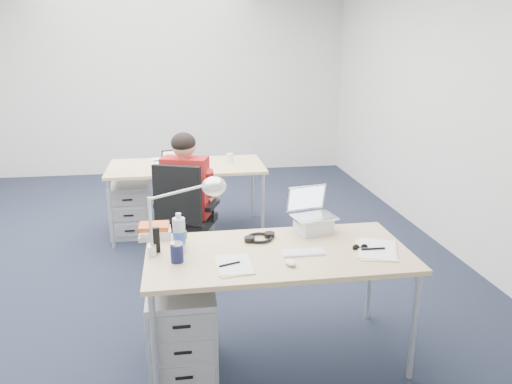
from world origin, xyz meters
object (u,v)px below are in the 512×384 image
drawer_pedestal_far (131,208)px  desk_far (186,169)px  water_bottle (179,233)px  dark_laptop (178,160)px  wireless_keyboard (303,252)px  silver_laptop (314,211)px  cordless_phone (156,240)px  seated_person (190,199)px  headphones (260,237)px  bear_figurine (181,233)px  book_stack (155,231)px  drawer_pedestal_near (182,329)px  can_koozie (177,252)px  far_cup (230,158)px  computer_mouse (291,263)px  office_chair (187,240)px  desk_near (278,258)px  sunglasses (360,248)px

drawer_pedestal_far → desk_far: bearing=-3.8°
drawer_pedestal_far → water_bottle: water_bottle is taller
dark_laptop → wireless_keyboard: bearing=-90.4°
silver_laptop → cordless_phone: bearing=176.9°
seated_person → headphones: 1.40m
silver_laptop → seated_person: bearing=109.1°
bear_figurine → book_stack: bearing=160.0°
bear_figurine → dark_laptop: 1.93m
drawer_pedestal_near → book_stack: 0.65m
can_koozie → bear_figurine: 0.28m
silver_laptop → far_cup: bearing=86.6°
desk_far → book_stack: size_ratio=7.82×
computer_mouse → cordless_phone: bearing=138.2°
office_chair → water_bottle: (-0.06, -1.29, 0.57)m
seated_person → headphones: size_ratio=5.57×
silver_laptop → cordless_phone: silver_laptop is taller
drawer_pedestal_near → book_stack: size_ratio=2.69×
cordless_phone → book_stack: bearing=93.2°
water_bottle → drawer_pedestal_near: bearing=-93.4°
headphones → far_cup: 2.16m
office_chair → far_cup: 1.21m
book_stack → dark_laptop: (0.17, 1.80, 0.06)m
desk_near → dark_laptop: (-0.58, 2.14, 0.15)m
can_koozie → book_stack: can_koozie is taller
water_bottle → bear_figurine: (0.01, 0.13, -0.05)m
silver_laptop → far_cup: silver_laptop is taller
drawer_pedestal_far → book_stack: size_ratio=2.69×
drawer_pedestal_far → headphones: size_ratio=2.50×
drawer_pedestal_near → bear_figurine: size_ratio=3.75×
sunglasses → water_bottle: bearing=174.0°
can_koozie → book_stack: (-0.14, 0.40, -0.01)m
book_stack → sunglasses: (1.25, -0.39, -0.03)m
book_stack → computer_mouse: bearing=-35.1°
desk_far → cordless_phone: cordless_phone is taller
far_cup → dark_laptop: bearing=-157.8°
headphones → book_stack: size_ratio=1.07×
wireless_keyboard → dark_laptop: (-0.72, 2.20, 0.10)m
desk_near → office_chair: 1.53m
bear_figurine → desk_near: bearing=-3.6°
office_chair → drawer_pedestal_far: 1.16m
drawer_pedestal_far → bear_figurine: 2.29m
desk_near → silver_laptop: silver_laptop is taller
desk_far → bear_figurine: 2.13m
office_chair → headphones: office_chair is taller
computer_mouse → dark_laptop: size_ratio=0.31×
desk_near → wireless_keyboard: (0.14, -0.05, 0.05)m
dark_laptop → drawer_pedestal_far: bearing=136.4°
desk_near → far_cup: (-0.05, 2.36, 0.10)m
headphones → desk_near: bearing=-90.1°
desk_near → water_bottle: 0.62m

